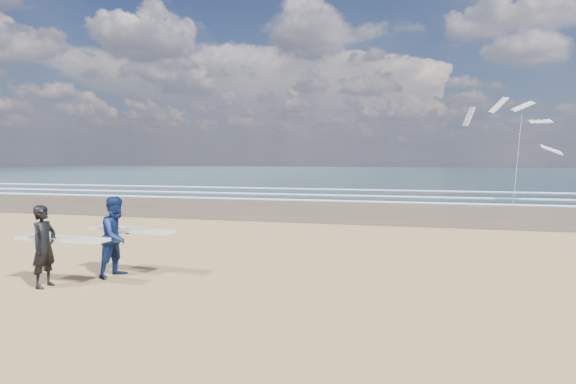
% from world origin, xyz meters
% --- Properties ---
extents(ocean, '(220.00, 100.00, 0.02)m').
position_xyz_m(ocean, '(20.00, 72.00, 0.01)').
color(ocean, '#183036').
rests_on(ocean, ground).
extents(surfer_near, '(2.22, 0.99, 1.82)m').
position_xyz_m(surfer_near, '(-0.81, 0.09, 0.93)').
color(surfer_near, black).
rests_on(surfer_near, ground).
extents(surfer_far, '(2.25, 1.29, 1.94)m').
position_xyz_m(surfer_far, '(0.12, 1.40, 0.97)').
color(surfer_far, '#0D1D49').
rests_on(surfer_far, ground).
extents(kite_1, '(6.44, 4.81, 7.27)m').
position_xyz_m(kite_1, '(12.83, 24.90, 4.22)').
color(kite_1, slate).
rests_on(kite_1, ground).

